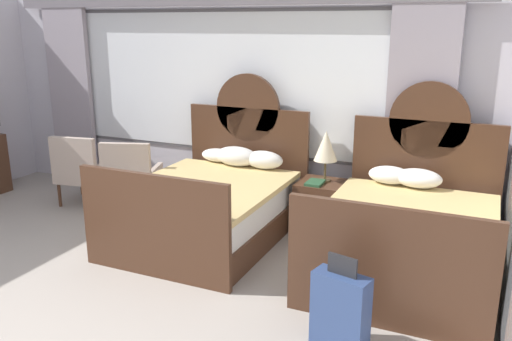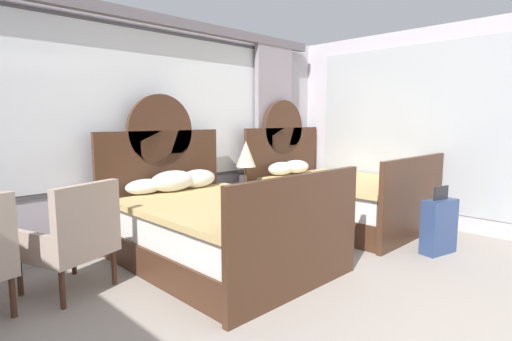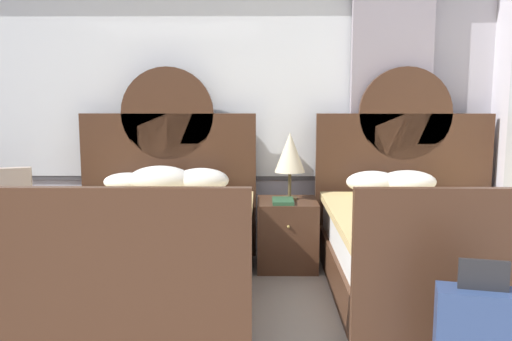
{
  "view_description": "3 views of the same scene",
  "coord_description": "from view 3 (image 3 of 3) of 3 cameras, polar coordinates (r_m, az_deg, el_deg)",
  "views": [
    {
      "loc": [
        3.22,
        -2.09,
        2.35
      ],
      "look_at": [
        1.19,
        2.42,
        0.97
      ],
      "focal_mm": 37.08,
      "sensor_mm": 36.0,
      "label": 1
    },
    {
      "loc": [
        -2.04,
        -0.27,
        1.47
      ],
      "look_at": [
        0.8,
        2.61,
        0.94
      ],
      "focal_mm": 27.89,
      "sensor_mm": 36.0,
      "label": 2
    },
    {
      "loc": [
        1.31,
        -1.2,
        1.55
      ],
      "look_at": [
        1.27,
        2.5,
        1.01
      ],
      "focal_mm": 38.66,
      "sensor_mm": 36.0,
      "label": 3
    }
  ],
  "objects": [
    {
      "name": "wall_back_window",
      "position": [
        5.4,
        -13.49,
        6.84
      ],
      "size": [
        6.94,
        0.22,
        2.7
      ],
      "color": "silver",
      "rests_on": "ground_plane"
    },
    {
      "name": "nightstand_between_beds",
      "position": [
        4.87,
        3.22,
        -6.55
      ],
      "size": [
        0.52,
        0.54,
        0.6
      ],
      "color": "#472B1C",
      "rests_on": "ground_plane"
    },
    {
      "name": "book_on_nightstand",
      "position": [
        4.7,
        2.8,
        -3.18
      ],
      "size": [
        0.18,
        0.26,
        0.03
      ],
      "color": "#285133",
      "rests_on": "nightstand_between_beds"
    },
    {
      "name": "table_lamp_on_nightstand",
      "position": [
        4.79,
        3.53,
        1.8
      ],
      "size": [
        0.27,
        0.27,
        0.59
      ],
      "color": "brown",
      "rests_on": "nightstand_between_beds"
    },
    {
      "name": "bed_near_mirror",
      "position": [
        4.4,
        17.96,
        -7.51
      ],
      "size": [
        1.61,
        2.16,
        1.76
      ],
      "color": "#472B1C",
      "rests_on": "ground_plane"
    },
    {
      "name": "bed_near_window",
      "position": [
        4.3,
        -11.08,
        -7.58
      ],
      "size": [
        1.61,
        2.16,
        1.76
      ],
      "color": "#472B1C",
      "rests_on": "ground_plane"
    }
  ]
}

